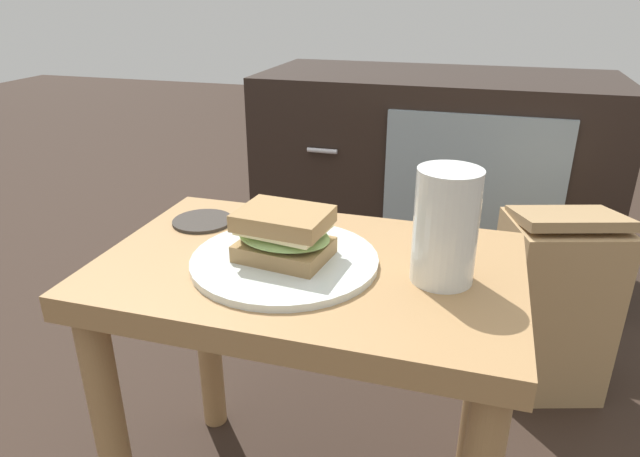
% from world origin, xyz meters
% --- Properties ---
extents(side_table, '(0.56, 0.36, 0.46)m').
position_xyz_m(side_table, '(0.00, 0.00, 0.37)').
color(side_table, '#A37A4C').
rests_on(side_table, ground).
extents(tv_cabinet, '(0.96, 0.46, 0.58)m').
position_xyz_m(tv_cabinet, '(0.07, 0.95, 0.29)').
color(tv_cabinet, black).
rests_on(tv_cabinet, ground).
extents(plate, '(0.25, 0.25, 0.01)m').
position_xyz_m(plate, '(-0.03, -0.02, 0.47)').
color(plate, silver).
rests_on(plate, side_table).
extents(sandwich_front, '(0.14, 0.11, 0.07)m').
position_xyz_m(sandwich_front, '(-0.03, -0.02, 0.50)').
color(sandwich_front, '#9E7A4C').
rests_on(sandwich_front, plate).
extents(beer_glass, '(0.08, 0.08, 0.14)m').
position_xyz_m(beer_glass, '(0.17, 0.00, 0.53)').
color(beer_glass, silver).
rests_on(beer_glass, side_table).
extents(coaster, '(0.09, 0.09, 0.01)m').
position_xyz_m(coaster, '(-0.20, 0.08, 0.46)').
color(coaster, '#332D28').
rests_on(coaster, side_table).
extents(paper_bag, '(0.25, 0.23, 0.41)m').
position_xyz_m(paper_bag, '(0.38, 0.45, 0.20)').
color(paper_bag, tan).
rests_on(paper_bag, ground).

